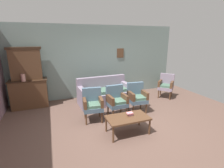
% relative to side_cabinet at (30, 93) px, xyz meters
% --- Properties ---
extents(ground_plane, '(7.68, 7.68, 0.00)m').
position_rel_side_cabinet_xyz_m(ground_plane, '(2.48, -2.25, -0.47)').
color(ground_plane, brown).
extents(wall_back_with_decor, '(6.40, 0.09, 2.70)m').
position_rel_side_cabinet_xyz_m(wall_back_with_decor, '(2.48, 0.38, 0.88)').
color(wall_back_with_decor, gray).
rests_on(wall_back_with_decor, ground).
extents(side_cabinet, '(1.16, 0.55, 0.93)m').
position_rel_side_cabinet_xyz_m(side_cabinet, '(0.00, 0.00, 0.00)').
color(side_cabinet, brown).
rests_on(side_cabinet, ground).
extents(cabinet_upper_hutch, '(0.99, 0.38, 1.03)m').
position_rel_side_cabinet_xyz_m(cabinet_upper_hutch, '(0.00, 0.08, 0.98)').
color(cabinet_upper_hutch, brown).
rests_on(cabinet_upper_hutch, side_cabinet).
extents(vase_on_cabinet, '(0.12, 0.12, 0.23)m').
position_rel_side_cabinet_xyz_m(vase_on_cabinet, '(-0.10, -0.18, 0.58)').
color(vase_on_cabinet, tan).
rests_on(vase_on_cabinet, side_cabinet).
extents(floral_couch, '(1.85, 0.90, 0.90)m').
position_rel_side_cabinet_xyz_m(floral_couch, '(2.41, -0.53, -0.14)').
color(floral_couch, gray).
rests_on(floral_couch, ground).
extents(armchair_near_couch_end, '(0.57, 0.55, 0.90)m').
position_rel_side_cabinet_xyz_m(armchair_near_couch_end, '(1.71, -1.65, 0.03)').
color(armchair_near_couch_end, slate).
rests_on(armchair_near_couch_end, ground).
extents(armchair_row_middle, '(0.54, 0.51, 0.90)m').
position_rel_side_cabinet_xyz_m(armchair_row_middle, '(2.42, -1.64, 0.03)').
color(armchair_row_middle, slate).
rests_on(armchair_row_middle, ground).
extents(armchair_near_cabinet, '(0.56, 0.53, 0.90)m').
position_rel_side_cabinet_xyz_m(armchair_near_cabinet, '(3.13, -1.57, 0.03)').
color(armchair_near_cabinet, slate).
rests_on(armchair_near_cabinet, ground).
extents(wingback_chair_by_fireplace, '(0.71, 0.71, 0.90)m').
position_rel_side_cabinet_xyz_m(wingback_chair_by_fireplace, '(4.82, -0.80, 0.03)').
color(wingback_chair_by_fireplace, gray).
rests_on(wingback_chair_by_fireplace, ground).
extents(coffee_table, '(1.00, 0.56, 0.42)m').
position_rel_side_cabinet_xyz_m(coffee_table, '(2.32, -2.60, -0.09)').
color(coffee_table, brown).
rests_on(coffee_table, ground).
extents(book_stack_on_table, '(0.15, 0.11, 0.07)m').
position_rel_side_cabinet_xyz_m(book_stack_on_table, '(2.41, -2.54, -0.01)').
color(book_stack_on_table, '#8B5761').
rests_on(book_stack_on_table, coffee_table).
extents(floor_vase_by_wall, '(0.24, 0.24, 0.64)m').
position_rel_side_cabinet_xyz_m(floor_vase_by_wall, '(5.33, -0.10, -0.15)').
color(floor_vase_by_wall, brown).
rests_on(floor_vase_by_wall, ground).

